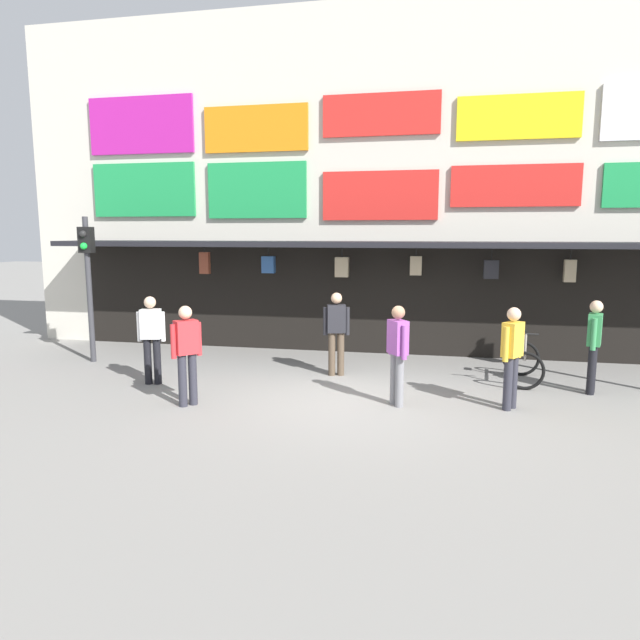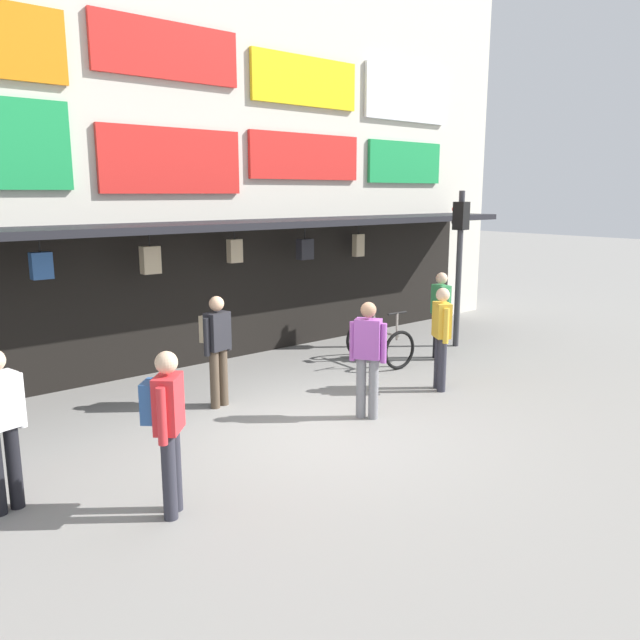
% 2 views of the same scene
% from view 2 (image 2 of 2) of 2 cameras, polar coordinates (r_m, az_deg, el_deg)
% --- Properties ---
extents(ground_plane, '(80.00, 80.00, 0.00)m').
position_cam_2_polar(ground_plane, '(8.73, 0.03, -9.75)').
color(ground_plane, gray).
extents(shopfront, '(18.00, 2.60, 8.00)m').
position_cam_2_polar(shopfront, '(12.02, -14.69, 14.95)').
color(shopfront, beige).
rests_on(shopfront, ground).
extents(traffic_light_far, '(0.31, 0.34, 3.20)m').
position_cam_2_polar(traffic_light_far, '(13.20, 12.53, 6.77)').
color(traffic_light_far, '#38383D').
rests_on(traffic_light_far, ground).
extents(bicycle_parked, '(0.81, 1.21, 1.05)m').
position_cam_2_polar(bicycle_parked, '(11.87, 5.43, -2.05)').
color(bicycle_parked, black).
rests_on(bicycle_parked, ground).
extents(pedestrian_in_red, '(0.38, 0.46, 1.68)m').
position_cam_2_polar(pedestrian_in_red, '(10.28, 10.94, -1.16)').
color(pedestrian_in_red, '#2D2D38').
rests_on(pedestrian_in_red, ground).
extents(pedestrian_in_purple, '(0.31, 0.51, 1.68)m').
position_cam_2_polar(pedestrian_in_purple, '(12.23, 10.86, 0.84)').
color(pedestrian_in_purple, black).
rests_on(pedestrian_in_purple, ground).
extents(pedestrian_in_blue, '(0.47, 0.47, 1.68)m').
position_cam_2_polar(pedestrian_in_blue, '(6.36, -13.72, -8.87)').
color(pedestrian_in_blue, '#2D2D38').
rests_on(pedestrian_in_blue, ground).
extents(pedestrian_in_yellow, '(0.52, 0.29, 1.68)m').
position_cam_2_polar(pedestrian_in_yellow, '(7.00, -27.01, -8.22)').
color(pedestrian_in_yellow, black).
rests_on(pedestrian_in_yellow, ground).
extents(pedestrian_in_white, '(0.38, 0.46, 1.68)m').
position_cam_2_polar(pedestrian_in_white, '(8.84, 4.35, -3.04)').
color(pedestrian_in_white, gray).
rests_on(pedestrian_in_white, ground).
extents(pedestrian_in_green, '(0.52, 0.42, 1.68)m').
position_cam_2_polar(pedestrian_in_green, '(9.42, -9.36, -2.03)').
color(pedestrian_in_green, brown).
rests_on(pedestrian_in_green, ground).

